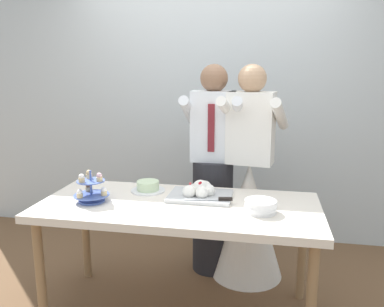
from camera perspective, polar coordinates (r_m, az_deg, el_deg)
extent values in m
cube|color=silver|center=(3.80, 2.67, 9.48)|extent=(5.20, 0.10, 2.90)
cube|color=silver|center=(2.59, -1.95, -7.69)|extent=(1.80, 0.80, 0.05)
cylinder|color=olive|center=(2.77, -20.95, -15.89)|extent=(0.06, 0.06, 0.72)
cylinder|color=olive|center=(2.43, 16.74, -19.85)|extent=(0.06, 0.06, 0.72)
cylinder|color=olive|center=(3.27, -15.01, -11.02)|extent=(0.06, 0.06, 0.72)
cylinder|color=olive|center=(2.99, 15.53, -13.38)|extent=(0.06, 0.06, 0.72)
cylinder|color=#4C66B2|center=(2.69, -14.18, -6.58)|extent=(0.17, 0.17, 0.01)
cylinder|color=#4C66B2|center=(2.66, -14.29, -4.56)|extent=(0.01, 0.01, 0.21)
cylinder|color=#4C66B2|center=(2.68, -14.23, -5.79)|extent=(0.23, 0.23, 0.01)
cylinder|color=#D1B784|center=(2.64, -12.53, -5.60)|extent=(0.04, 0.04, 0.03)
sphere|color=white|center=(2.63, -12.56, -5.10)|extent=(0.04, 0.04, 0.04)
cylinder|color=#D1B784|center=(2.75, -14.68, -4.94)|extent=(0.04, 0.04, 0.03)
sphere|color=brown|center=(2.75, -14.70, -4.47)|extent=(0.04, 0.04, 0.04)
cylinder|color=#D1B784|center=(2.63, -15.82, -5.84)|extent=(0.04, 0.04, 0.03)
sphere|color=white|center=(2.62, -15.85, -5.34)|extent=(0.04, 0.04, 0.04)
cylinder|color=#4C66B2|center=(2.65, -14.33, -3.84)|extent=(0.18, 0.18, 0.01)
cylinder|color=#D1B784|center=(2.62, -13.15, -3.59)|extent=(0.04, 0.04, 0.03)
sphere|color=#EAB7C6|center=(2.61, -13.18, -3.09)|extent=(0.04, 0.04, 0.04)
cylinder|color=#D1B784|center=(2.71, -14.55, -3.15)|extent=(0.04, 0.04, 0.03)
sphere|color=#D6B27A|center=(2.70, -14.58, -2.66)|extent=(0.04, 0.04, 0.04)
cylinder|color=#D1B784|center=(2.62, -15.56, -3.71)|extent=(0.04, 0.04, 0.03)
sphere|color=white|center=(2.61, -15.59, -3.20)|extent=(0.04, 0.04, 0.04)
cube|color=silver|center=(2.68, 1.22, -6.13)|extent=(0.42, 0.31, 0.02)
sphere|color=white|center=(2.66, 2.45, -5.35)|extent=(0.08, 0.08, 0.08)
sphere|color=white|center=(2.72, 1.85, -4.87)|extent=(0.09, 0.09, 0.09)
sphere|color=white|center=(2.71, 0.40, -5.09)|extent=(0.07, 0.07, 0.07)
sphere|color=white|center=(2.63, -0.43, -5.49)|extent=(0.09, 0.09, 0.09)
sphere|color=white|center=(2.62, 1.41, -5.65)|extent=(0.09, 0.09, 0.09)
sphere|color=white|center=(2.66, 1.23, -4.96)|extent=(0.11, 0.11, 0.11)
sphere|color=#B21923|center=(2.62, 1.11, -4.31)|extent=(0.02, 0.02, 0.02)
sphere|color=#DB474C|center=(2.64, -0.25, -4.34)|extent=(0.02, 0.02, 0.02)
sphere|color=#B21923|center=(2.66, 0.95, -4.28)|extent=(0.02, 0.02, 0.02)
sphere|color=#DB474C|center=(2.67, 1.86, -4.23)|extent=(0.02, 0.02, 0.02)
sphere|color=#B21923|center=(2.62, 1.24, -4.23)|extent=(0.02, 0.02, 0.02)
cube|color=silver|center=(2.56, 1.45, -6.62)|extent=(0.23, 0.06, 0.00)
cube|color=black|center=(2.57, 4.83, -6.51)|extent=(0.09, 0.04, 0.02)
cylinder|color=white|center=(2.46, 9.79, -8.20)|extent=(0.19, 0.19, 0.01)
cylinder|color=white|center=(2.46, 9.79, -7.93)|extent=(0.19, 0.19, 0.01)
cylinder|color=white|center=(2.45, 9.80, -7.75)|extent=(0.19, 0.19, 0.01)
cylinder|color=white|center=(2.45, 9.74, -7.49)|extent=(0.19, 0.19, 0.01)
cylinder|color=white|center=(2.44, 9.90, -7.23)|extent=(0.19, 0.19, 0.01)
cylinder|color=white|center=(2.44, 9.90, -6.98)|extent=(0.19, 0.19, 0.01)
cylinder|color=white|center=(2.44, 9.83, -6.76)|extent=(0.19, 0.19, 0.01)
cylinder|color=white|center=(2.84, -6.32, -5.29)|extent=(0.24, 0.24, 0.01)
cylinder|color=beige|center=(2.83, -6.34, -4.58)|extent=(0.16, 0.16, 0.06)
cylinder|color=#232328|center=(3.26, 2.96, -8.88)|extent=(0.32, 0.32, 0.92)
cube|color=white|center=(3.07, 3.11, 3.94)|extent=(0.35, 0.21, 0.54)
sphere|color=#8C664C|center=(3.04, 3.19, 10.76)|extent=(0.21, 0.21, 0.21)
cylinder|color=white|center=(3.08, -0.47, 6.01)|extent=(0.09, 0.49, 0.28)
cylinder|color=white|center=(3.04, 6.64, 5.85)|extent=(0.09, 0.49, 0.28)
cube|color=maroon|center=(2.97, 2.76, 3.65)|extent=(0.05, 0.01, 0.36)
cone|color=white|center=(3.19, 8.02, -9.44)|extent=(0.56, 0.56, 0.92)
cube|color=white|center=(3.00, 8.44, 3.63)|extent=(0.37, 0.25, 0.54)
sphere|color=tan|center=(2.97, 8.66, 10.61)|extent=(0.21, 0.21, 0.21)
cylinder|color=white|center=(3.03, 5.36, 5.85)|extent=(0.16, 0.49, 0.28)
cylinder|color=white|center=(2.95, 12.52, 5.45)|extent=(0.16, 0.49, 0.28)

